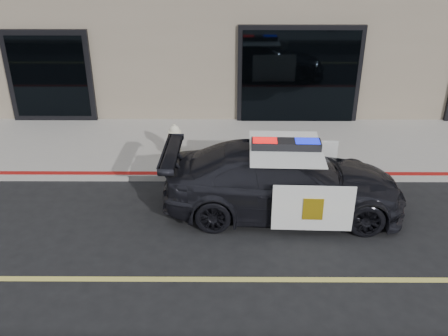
{
  "coord_description": "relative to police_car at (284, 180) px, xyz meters",
  "views": [
    {
      "loc": [
        -3.04,
        -6.65,
        5.54
      ],
      "look_at": [
        -3.08,
        2.2,
        1.0
      ],
      "focal_mm": 40.0,
      "sensor_mm": 36.0,
      "label": 1
    }
  ],
  "objects": [
    {
      "name": "ground",
      "position": [
        1.87,
        -2.22,
        -0.72
      ],
      "size": [
        120.0,
        120.0,
        0.0
      ],
      "primitive_type": "plane",
      "color": "black",
      "rests_on": "ground"
    },
    {
      "name": "police_car",
      "position": [
        0.0,
        0.0,
        0.0
      ],
      "size": [
        2.43,
        5.01,
        1.6
      ],
      "color": "black",
      "rests_on": "ground"
    },
    {
      "name": "sidewalk_n",
      "position": [
        1.87,
        3.03,
        -0.64
      ],
      "size": [
        60.0,
        3.5,
        0.15
      ],
      "primitive_type": "cube",
      "color": "gray",
      "rests_on": "ground"
    },
    {
      "name": "fire_hydrant",
      "position": [
        -2.43,
        2.29,
        -0.17
      ],
      "size": [
        0.38,
        0.53,
        0.84
      ],
      "color": "#EAE5C4",
      "rests_on": "sidewalk_n"
    }
  ]
}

